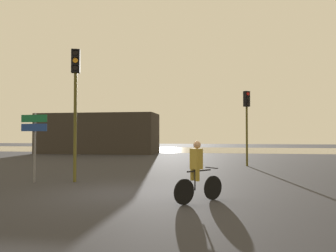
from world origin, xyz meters
TOP-DOWN VIEW (x-y plane):
  - ground_plane at (0.00, 0.00)m, footprint 120.00×120.00m
  - water_strip at (0.00, 31.33)m, footprint 80.00×16.00m
  - distant_building at (-9.25, 21.33)m, footprint 11.72×4.00m
  - traffic_light_far_right at (4.36, 9.83)m, footprint 0.40×0.42m
  - traffic_light_near_left at (-2.63, 2.11)m, footprint 0.38×0.40m
  - direction_sign_post at (-4.06, 1.67)m, footprint 1.10×0.16m
  - cyclist at (2.26, -0.99)m, footprint 1.18×1.29m

SIDE VIEW (x-z plane):
  - ground_plane at x=0.00m, z-range 0.00..0.00m
  - water_strip at x=0.00m, z-range 0.00..0.01m
  - cyclist at x=2.26m, z-range 0.01..1.63m
  - direction_sign_post at x=-4.06m, z-range 0.49..3.09m
  - distant_building at x=-9.25m, z-range 0.00..3.93m
  - traffic_light_far_right at x=4.36m, z-range 0.85..5.21m
  - traffic_light_near_left at x=-2.63m, z-range 0.95..6.04m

